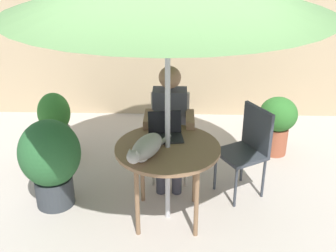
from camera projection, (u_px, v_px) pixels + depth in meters
ground_plane at (168, 216)px, 3.95m from camera, size 14.00×14.00×0.00m
fence_back at (173, 59)px, 5.76m from camera, size 5.46×0.08×1.62m
patio_table at (168, 154)px, 3.66m from camera, size 0.92×0.92×0.75m
chair_occupied at (170, 129)px, 4.42m from camera, size 0.40×0.40×0.91m
chair_empty at (248, 144)px, 4.10m from camera, size 0.55×0.55×0.91m
person_seated at (170, 120)px, 4.20m from camera, size 0.48×0.48×1.25m
laptop at (165, 130)px, 3.78m from camera, size 0.33×0.29×0.21m
cat at (146, 148)px, 3.43m from camera, size 0.36×0.60×0.17m
potted_plant_near_fence at (56, 125)px, 4.73m from camera, size 0.36×0.36×0.82m
potted_plant_by_chair at (278, 121)px, 4.87m from camera, size 0.44×0.44×0.70m
potted_plant_corner at (50, 159)px, 3.92m from camera, size 0.58×0.58×0.88m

